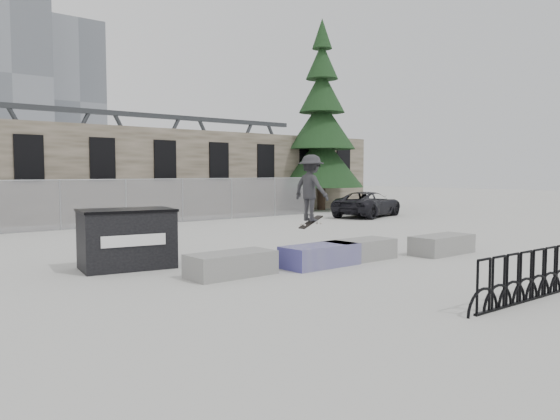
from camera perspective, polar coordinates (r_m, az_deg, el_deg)
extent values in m
plane|color=#AEAEA9|center=(14.01, 5.60, -5.53)|extent=(120.00, 120.00, 0.00)
cube|color=brown|center=(27.76, -19.00, 3.65)|extent=(36.00, 2.50, 4.50)
cube|color=black|center=(25.57, -24.76, 4.94)|extent=(1.20, 0.12, 2.00)
cube|color=black|center=(26.59, -18.06, 5.06)|extent=(1.20, 0.12, 2.00)
cube|color=black|center=(27.93, -11.92, 5.11)|extent=(1.20, 0.12, 2.00)
cube|color=black|center=(29.56, -6.41, 5.11)|extent=(1.20, 0.12, 2.00)
cube|color=black|center=(31.43, -1.51, 5.06)|extent=(1.20, 0.12, 2.00)
cube|color=black|center=(33.50, 2.82, 4.99)|extent=(1.20, 0.12, 2.00)
cube|color=black|center=(35.74, 6.61, 4.91)|extent=(1.20, 0.12, 2.00)
cylinder|color=gray|center=(23.35, -21.98, 0.48)|extent=(0.06, 0.06, 2.00)
cylinder|color=gray|center=(24.33, -15.80, 0.75)|extent=(0.06, 0.06, 2.00)
cylinder|color=gray|center=(25.56, -10.16, 0.99)|extent=(0.06, 0.06, 2.00)
cylinder|color=gray|center=(27.02, -5.08, 1.19)|extent=(0.06, 0.06, 2.00)
cylinder|color=gray|center=(28.67, -0.55, 1.37)|extent=(0.06, 0.06, 2.00)
cylinder|color=gray|center=(30.48, 3.46, 1.52)|extent=(0.06, 0.06, 2.00)
cube|color=#99999E|center=(24.33, -15.80, 0.75)|extent=(22.00, 0.02, 2.00)
cylinder|color=gray|center=(24.29, -15.85, 3.10)|extent=(22.00, 0.04, 0.04)
cube|color=gray|center=(12.24, -5.11, -5.66)|extent=(2.00, 0.90, 0.53)
cube|color=#2D471E|center=(12.20, -5.12, -4.72)|extent=(1.76, 0.66, 0.10)
cube|color=navy|center=(13.46, 4.20, -4.78)|extent=(2.00, 0.90, 0.53)
cube|color=#2D471E|center=(13.43, 4.21, -3.91)|extent=(1.76, 0.66, 0.10)
cube|color=gray|center=(14.56, 8.35, -4.14)|extent=(2.00, 0.90, 0.53)
cube|color=#2D471E|center=(14.53, 8.36, -3.34)|extent=(1.76, 0.66, 0.10)
cube|color=gray|center=(16.11, 16.56, -3.48)|extent=(2.00, 0.90, 0.53)
cube|color=#2D471E|center=(16.08, 16.58, -2.76)|extent=(1.76, 0.66, 0.10)
cube|color=black|center=(13.62, -15.70, -3.01)|extent=(2.31, 1.62, 1.38)
cube|color=black|center=(13.55, -15.76, -0.03)|extent=(2.37, 1.69, 0.06)
cube|color=white|center=(12.98, -15.01, -3.10)|extent=(1.46, 0.28, 0.26)
cube|color=black|center=(10.78, 24.22, -8.65)|extent=(3.15, 0.15, 0.04)
torus|color=black|center=(9.54, 20.50, -7.53)|extent=(0.89, 0.07, 0.89)
torus|color=black|center=(9.92, 21.86, -7.13)|extent=(0.89, 0.07, 0.89)
torus|color=black|center=(10.31, 23.12, -6.75)|extent=(0.89, 0.07, 0.89)
torus|color=black|center=(10.70, 24.29, -6.40)|extent=(0.89, 0.07, 0.89)
torus|color=black|center=(11.09, 25.37, -6.07)|extent=(0.89, 0.07, 0.89)
torus|color=black|center=(11.49, 26.38, -5.76)|extent=(0.89, 0.07, 0.89)
cylinder|color=#38281E|center=(33.43, 4.34, 1.78)|extent=(0.50, 0.50, 2.05)
cone|color=black|center=(33.41, 4.36, 5.16)|extent=(5.11, 5.11, 3.20)
cone|color=black|center=(33.53, 4.38, 8.92)|extent=(4.09, 4.09, 3.00)
cone|color=black|center=(33.76, 4.40, 12.31)|extent=(2.78, 2.78, 2.60)
cone|color=black|center=(34.07, 4.41, 15.30)|extent=(1.95, 1.95, 2.20)
cone|color=black|center=(34.42, 4.43, 17.92)|extent=(1.21, 1.21, 1.80)
cube|color=slate|center=(98.30, -27.05, 12.16)|extent=(12.00, 12.00, 34.00)
cube|color=slate|center=(111.40, -21.02, 10.27)|extent=(10.00, 10.00, 30.00)
cube|color=#2D3033|center=(67.70, -22.75, 5.12)|extent=(70.00, 3.00, 1.20)
cube|color=#2D3033|center=(68.06, -22.88, 9.75)|extent=(70.00, 0.60, 0.60)
cube|color=gray|center=(81.68, -2.11, 3.78)|extent=(2.00, 3.00, 4.00)
imported|color=black|center=(28.66, 9.18, 0.61)|extent=(5.08, 3.36, 1.30)
imported|color=#2B2B2E|center=(13.91, 3.27, 2.32)|extent=(0.69, 1.12, 1.69)
cube|color=black|center=(13.97, 3.25, -1.26)|extent=(0.78, 0.30, 0.29)
cylinder|color=beige|center=(13.73, 2.60, -1.56)|extent=(0.06, 0.03, 0.06)
cylinder|color=beige|center=(13.83, 2.21, -1.52)|extent=(0.06, 0.03, 0.06)
cylinder|color=beige|center=(14.11, 4.28, -1.42)|extent=(0.06, 0.03, 0.06)
cylinder|color=beige|center=(14.21, 3.89, -1.38)|extent=(0.06, 0.03, 0.06)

